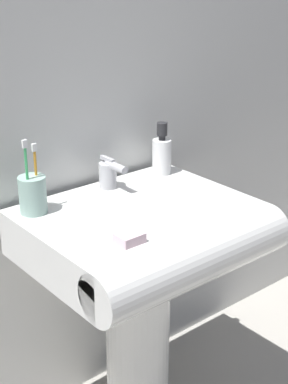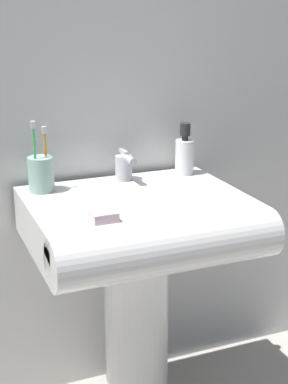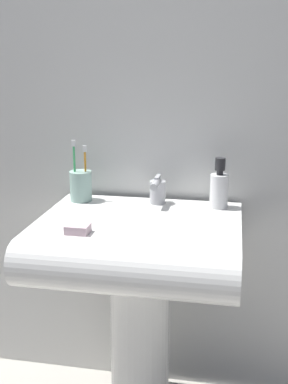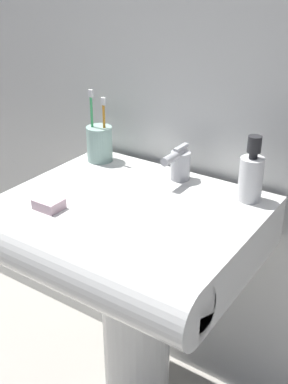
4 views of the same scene
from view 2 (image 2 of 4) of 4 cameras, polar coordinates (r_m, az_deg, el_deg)
The scene contains 7 objects.
wall_back at distance 1.78m, azimuth -4.13°, elevation 17.06°, with size 5.00×0.05×2.40m, color silver.
sink_pedestal at distance 1.79m, azimuth -0.74°, elevation -13.44°, with size 0.19×0.19×0.59m, color white.
sink_basin at distance 1.59m, azimuth -0.13°, elevation -3.19°, with size 0.59×0.50×0.13m.
faucet at distance 1.75m, azimuth -1.90°, elevation 2.54°, with size 0.05×0.11×0.09m.
toothbrush_cup at distance 1.67m, azimuth -9.95°, elevation 1.78°, with size 0.07×0.07×0.20m.
soap_bottle at distance 1.82m, azimuth 3.96°, elevation 3.68°, with size 0.06×0.06×0.16m.
bar_soap at distance 1.43m, azimuth -3.91°, elevation -2.39°, with size 0.06×0.05×0.02m, color silver.
Camera 2 is at (-0.56, -1.42, 1.22)m, focal length 55.00 mm.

